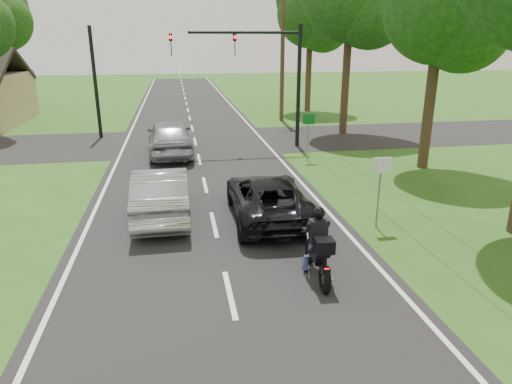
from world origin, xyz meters
TOP-DOWN VIEW (x-y plane):
  - ground at (0.00, 0.00)m, footprint 140.00×140.00m
  - road at (0.00, 10.00)m, footprint 8.00×100.00m
  - cross_road at (0.00, 16.00)m, footprint 60.00×7.00m
  - motorcycle_rider at (2.09, 0.38)m, footprint 0.58×2.03m
  - dark_suv at (1.70, 4.25)m, footprint 2.35×4.90m
  - silver_sedan at (-1.53, 5.00)m, footprint 1.67×4.66m
  - silver_suv at (-1.29, 13.08)m, footprint 2.27×5.15m
  - traffic_signal at (3.34, 14.00)m, footprint 6.38×0.44m
  - signal_pole_far at (-5.20, 18.00)m, footprint 0.20×0.20m
  - utility_pole_far at (6.20, 22.00)m, footprint 1.60×0.28m
  - sign_white at (4.70, 2.98)m, footprint 0.55×0.07m
  - sign_green at (4.90, 10.98)m, footprint 0.55×0.07m
  - tree_row_c at (9.75, 8.80)m, footprint 4.80×4.65m
  - tree_row_e at (9.48, 25.78)m, footprint 5.28×5.12m

SIDE VIEW (x-z plane):
  - ground at x=0.00m, z-range 0.00..0.00m
  - cross_road at x=0.00m, z-range 0.00..0.01m
  - road at x=0.00m, z-range 0.00..0.01m
  - dark_suv at x=1.70m, z-range 0.01..1.36m
  - motorcycle_rider at x=2.09m, z-range -0.19..1.56m
  - silver_sedan at x=-1.53m, z-range 0.01..1.54m
  - silver_suv at x=-1.29m, z-range 0.01..1.74m
  - sign_white at x=4.70m, z-range 0.54..2.66m
  - sign_green at x=4.90m, z-range 0.54..2.66m
  - signal_pole_far at x=-5.20m, z-range 0.00..6.00m
  - traffic_signal at x=3.34m, z-range 1.14..7.14m
  - utility_pole_far at x=6.20m, z-range 0.08..10.08m
  - tree_row_c at x=9.75m, z-range 1.85..10.61m
  - tree_row_e at x=9.48m, z-range 2.03..11.64m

